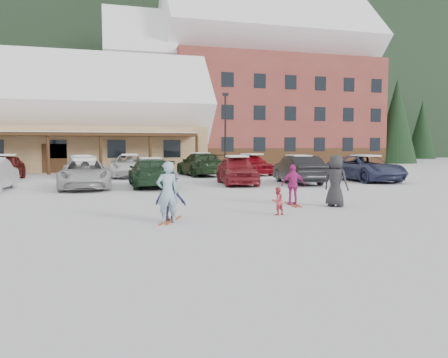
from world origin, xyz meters
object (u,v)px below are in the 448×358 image
object	(u,v)px
toddler_red	(277,201)
parked_car_6	(365,168)
bystander_dark	(336,181)
parked_car_12	(252,164)
parked_car_9	(82,167)
child_navy	(170,197)
adult_skier	(167,192)
parked_car_2	(85,174)
parked_car_11	(200,164)
child_magenta	(293,185)
day_lodge	(35,124)
parked_car_10	(130,166)
alpine_hotel	(254,91)
parked_car_5	(298,170)
parked_car_8	(5,167)
parked_car_4	(237,170)
lamp_post	(225,127)
parked_car_3	(150,173)

from	to	relation	value
toddler_red	parked_car_6	distance (m)	14.23
bystander_dark	parked_car_12	xyz separation A→B (m)	(2.56, 16.05, -0.14)
parked_car_9	child_navy	bearing A→B (deg)	90.54
adult_skier	parked_car_2	bearing A→B (deg)	-85.82
toddler_red	parked_car_11	bearing A→B (deg)	-114.64
parked_car_6	parked_car_12	xyz separation A→B (m)	(-4.64, 6.88, -0.01)
parked_car_11	parked_car_9	bearing A→B (deg)	-5.64
adult_skier	child_magenta	size ratio (longest dim) A/B	1.16
day_lodge	parked_car_12	world-z (taller)	day_lodge
parked_car_10	alpine_hotel	bearing A→B (deg)	55.45
parked_car_5	parked_car_6	world-z (taller)	parked_car_5
child_navy	parked_car_8	distance (m)	18.52
parked_car_6	parked_car_10	world-z (taller)	parked_car_6
parked_car_4	parked_car_12	xyz separation A→B (m)	(3.28, 7.03, -0.02)
child_navy	parked_car_12	xyz separation A→B (m)	(8.39, 17.36, 0.07)
child_magenta	parked_car_6	xyz separation A→B (m)	(8.41, 8.40, 0.04)
parked_car_2	parked_car_8	world-z (taller)	parked_car_8
day_lodge	parked_car_4	xyz separation A→B (m)	(12.43, -18.22, -3.18)
day_lodge	alpine_hotel	size ratio (longest dim) A/B	0.93
lamp_post	parked_car_8	size ratio (longest dim) A/B	1.47
lamp_post	bystander_dark	size ratio (longest dim) A/B	3.73
toddler_red	parked_car_8	world-z (taller)	parked_car_8
parked_car_8	parked_car_2	bearing A→B (deg)	-53.71
bystander_dark	parked_car_10	bearing A→B (deg)	-14.93
parked_car_4	parked_car_3	bearing A→B (deg)	-170.97
day_lodge	parked_car_3	distance (m)	20.27
bystander_dark	parked_car_2	xyz separation A→B (m)	(-8.44, 8.87, -0.17)
child_magenta	parked_car_4	bearing A→B (deg)	-85.30
toddler_red	child_navy	xyz separation A→B (m)	(-3.24, -0.16, 0.24)
parked_car_4	parked_car_9	bearing A→B (deg)	145.61
parked_car_5	parked_car_11	bearing A→B (deg)	-57.14
parked_car_2	parked_car_11	size ratio (longest dim) A/B	0.94
lamp_post	parked_car_6	size ratio (longest dim) A/B	1.22
lamp_post	parked_car_6	xyz separation A→B (m)	(4.61, -13.91, -2.94)
parked_car_5	parked_car_10	world-z (taller)	parked_car_5
parked_car_5	parked_car_6	size ratio (longest dim) A/B	0.86
alpine_hotel	parked_car_11	bearing A→B (deg)	-118.12
parked_car_8	parked_car_12	world-z (taller)	parked_car_8
lamp_post	parked_car_11	size ratio (longest dim) A/B	1.22
child_navy	bystander_dark	size ratio (longest dim) A/B	0.76
alpine_hotel	parked_car_6	size ratio (longest dim) A/B	5.85
adult_skier	parked_car_6	bearing A→B (deg)	-149.81
toddler_red	parked_car_2	distance (m)	11.60
child_magenta	parked_car_2	bearing A→B (deg)	-40.11
child_navy	parked_car_6	bearing A→B (deg)	-115.83
parked_car_11	parked_car_4	bearing A→B (deg)	87.90
child_magenta	parked_car_3	size ratio (longest dim) A/B	0.29
parked_car_4	parked_car_6	xyz separation A→B (m)	(7.92, 0.15, -0.01)
alpine_hotel	lamp_post	world-z (taller)	alpine_hotel
parked_car_8	parked_car_12	xyz separation A→B (m)	(15.85, 0.42, -0.02)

